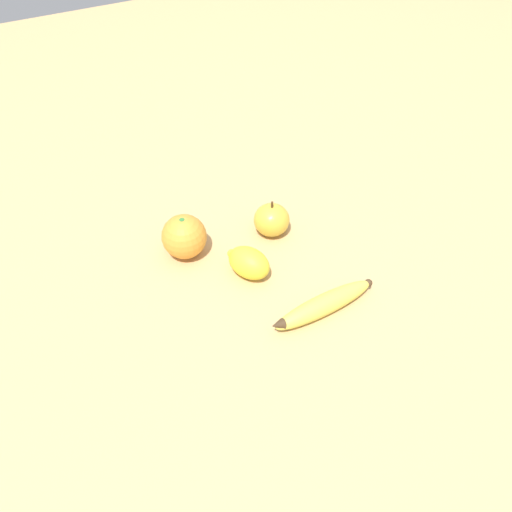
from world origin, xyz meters
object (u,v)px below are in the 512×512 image
Objects in this scene: orange at (184,237)px; apple at (272,220)px; banana at (323,305)px; lemon at (249,263)px.

apple is at bearing -8.91° from orange.
orange is 0.17m from apple.
lemon reaches higher than banana.
lemon is (-0.07, 0.14, 0.01)m from banana.
banana is 2.50× the size of orange.
lemon is at bearing -65.48° from banana.
apple reaches higher than lemon.
lemon is (0.08, -0.10, -0.01)m from orange.
banana is 2.13× the size of lemon.
orange is at bearing 171.09° from apple.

